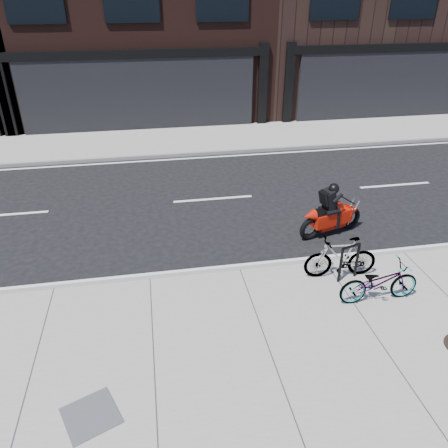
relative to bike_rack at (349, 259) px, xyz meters
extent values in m
plane|color=black|center=(-2.20, 2.73, -0.63)|extent=(120.00, 120.00, 0.00)
cube|color=gray|center=(-2.20, -2.27, -0.56)|extent=(60.00, 6.00, 0.13)
cube|color=gray|center=(-2.20, 10.48, -0.56)|extent=(60.00, 3.50, 0.13)
cylinder|color=black|center=(-0.22, -0.06, -0.09)|extent=(0.06, 0.06, 0.82)
cylinder|color=black|center=(0.22, 0.06, -0.09)|extent=(0.06, 0.06, 0.82)
cylinder|color=black|center=(0.00, 0.00, 0.32)|extent=(0.45, 0.18, 0.06)
imported|color=gray|center=(0.29, -0.78, -0.07)|extent=(1.65, 0.59, 0.86)
imported|color=gray|center=(-0.14, 0.13, -0.02)|extent=(1.62, 0.57, 0.95)
torus|color=black|center=(1.12, 2.32, -0.33)|extent=(0.62, 0.30, 0.61)
torus|color=black|center=(-0.14, 1.96, -0.33)|extent=(0.62, 0.30, 0.61)
cube|color=#A51507|center=(0.48, 2.14, -0.15)|extent=(1.16, 0.65, 0.35)
cone|color=#A51507|center=(1.16, 2.33, -0.09)|extent=(0.51, 0.51, 0.41)
sphere|color=#A51507|center=(0.62, 2.18, 0.09)|extent=(0.37, 0.37, 0.37)
cube|color=black|center=(0.22, 2.06, 0.07)|extent=(0.56, 0.39, 0.11)
cylinder|color=silver|center=(-0.05, 2.15, -0.35)|extent=(0.51, 0.22, 0.08)
cube|color=black|center=(0.34, 2.10, 0.39)|extent=(0.44, 0.42, 0.54)
cube|color=black|center=(0.20, 2.05, 0.46)|extent=(0.28, 0.33, 0.37)
sphere|color=black|center=(0.45, 2.13, 0.66)|extent=(0.27, 0.27, 0.27)
cube|color=#535255|center=(-5.16, -2.58, -0.49)|extent=(0.98, 0.98, 0.02)
camera|label=1|loc=(-3.97, -7.15, 5.10)|focal=35.00mm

